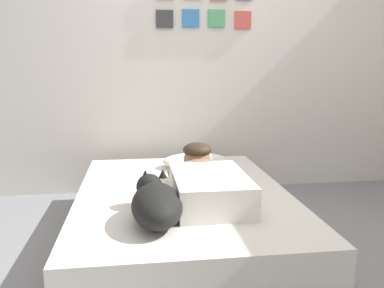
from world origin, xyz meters
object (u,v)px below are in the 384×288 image
object	(u,v)px
pillow	(195,161)
dog	(156,203)
cell_phone	(161,220)
person_lying	(206,180)
bed	(183,217)
coffee_cup	(204,167)

from	to	relation	value
pillow	dog	size ratio (longest dim) A/B	0.90
cell_phone	person_lying	bearing A→B (deg)	50.26
bed	dog	xyz separation A→B (m)	(-0.20, -0.50, 0.28)
person_lying	pillow	bearing A→B (deg)	86.80
bed	dog	distance (m)	0.60
dog	coffee_cup	size ratio (longest dim) A/B	4.60
person_lying	coffee_cup	bearing A→B (deg)	81.34
dog	pillow	bearing A→B (deg)	71.51
person_lying	bed	bearing A→B (deg)	134.50
coffee_cup	person_lying	bearing A→B (deg)	-98.66
pillow	coffee_cup	size ratio (longest dim) A/B	4.16
dog	person_lying	bearing A→B (deg)	48.48
cell_phone	coffee_cup	bearing A→B (deg)	67.59
coffee_cup	cell_phone	distance (m)	1.01
bed	person_lying	distance (m)	0.34
bed	person_lying	size ratio (longest dim) A/B	2.12
dog	cell_phone	size ratio (longest dim) A/B	4.11
bed	cell_phone	xyz separation A→B (m)	(-0.17, -0.49, 0.18)
bed	cell_phone	size ratio (longest dim) A/B	13.95
coffee_cup	cell_phone	world-z (taller)	coffee_cup
bed	cell_phone	bearing A→B (deg)	-109.18
pillow	person_lying	distance (m)	0.73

